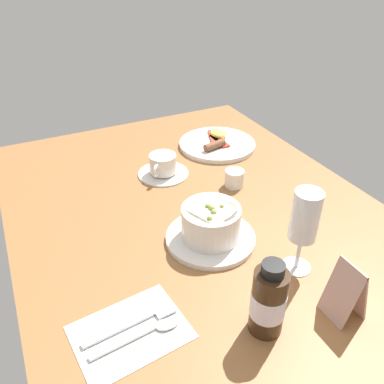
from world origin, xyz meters
TOP-DOWN VIEW (x-y plane):
  - ground_plane at (0.00, 0.00)cm, footprint 110.00×84.00cm
  - porridge_bowl at (12.73, -2.31)cm, footprint 19.21×19.21cm
  - cutlery_setting at (27.85, -25.11)cm, footprint 15.54×19.62cm
  - coffee_cup at (-17.51, -0.66)cm, footprint 13.77×13.77cm
  - creamer_jug at (-4.09, 13.72)cm, footprint 5.88×4.95cm
  - wine_glass at (27.47, 8.96)cm, footprint 5.80×5.80cm
  - sauce_bottle_brown at (36.76, -4.98)cm, footprint 5.74×5.74cm
  - breakfast_plate at (-26.13, 21.02)cm, footprint 23.33×23.33cm
  - menu_card at (40.01, 8.75)cm, footprint 5.87×5.65cm

SIDE VIEW (x-z plane):
  - ground_plane at x=0.00cm, z-range -3.00..0.00cm
  - cutlery_setting at x=27.85cm, z-range -0.20..0.70cm
  - breakfast_plate at x=-26.13cm, z-range -0.92..2.78cm
  - creamer_jug at x=-4.09cm, z-range -0.24..4.86cm
  - coffee_cup at x=-17.51cm, z-range -0.42..5.46cm
  - porridge_bowl at x=12.73cm, z-range -0.54..8.52cm
  - menu_card at x=40.01cm, z-range -0.05..10.99cm
  - sauce_bottle_brown at x=36.76cm, z-range -0.72..13.56cm
  - wine_glass at x=27.47cm, z-range 2.85..20.47cm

